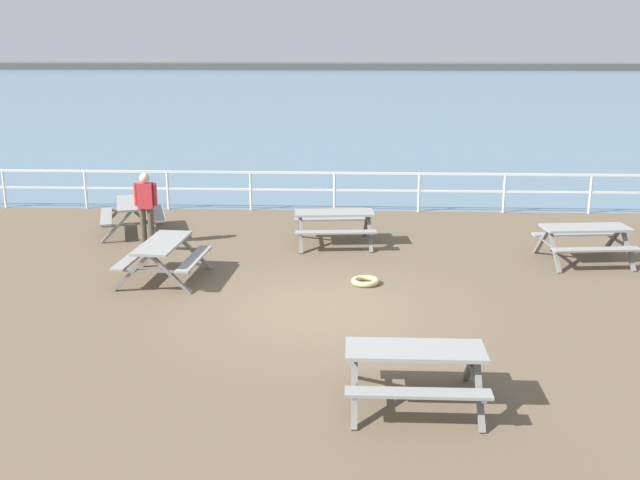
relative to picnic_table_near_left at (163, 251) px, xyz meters
The scene contains 11 objects.
ground_plane 3.62m from the picnic_table_near_left, 25.78° to the right, with size 30.00×24.00×0.20m, color brown.
sea_band 51.31m from the picnic_table_near_left, 86.42° to the left, with size 142.00×90.00×0.01m, color slate.
distant_shoreline 94.26m from the picnic_table_near_left, 88.05° to the left, with size 142.00×6.00×1.80m, color #4C4C47.
seaward_railing 6.98m from the picnic_table_near_left, 62.71° to the left, with size 23.07×0.07×1.08m.
picnic_table_near_left is the anchor object (origin of this frame).
picnic_table_mid_centre 4.28m from the picnic_table_near_left, 39.97° to the left, with size 1.93×1.69×0.80m.
picnic_table_far_right 8.76m from the picnic_table_near_left, 10.43° to the left, with size 1.95×1.71×0.80m.
picnic_table_seaward 6.75m from the picnic_table_near_left, 47.86° to the right, with size 1.80×1.55×0.80m.
picnic_table_corner 3.92m from the picnic_table_near_left, 114.58° to the left, with size 1.96×2.16×0.80m.
visitor 2.81m from the picnic_table_near_left, 111.37° to the left, with size 0.53×0.23×1.66m.
rope_coil 4.00m from the picnic_table_near_left, ahead, with size 0.55×0.55×0.11m, color tan.
Camera 1 is at (0.50, -12.55, 4.68)m, focal length 42.54 mm.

